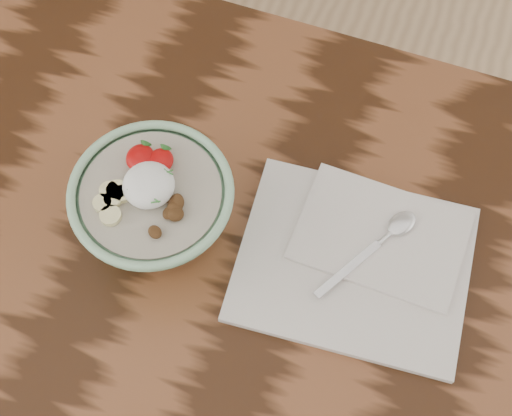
{
  "coord_description": "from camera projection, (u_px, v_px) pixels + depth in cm",
  "views": [
    {
      "loc": [
        8.1,
        -21.63,
        155.73
      ],
      "look_at": [
        -3.18,
        9.84,
        86.09
      ],
      "focal_mm": 50.0,
      "sensor_mm": 36.0,
      "label": 1
    }
  ],
  "objects": [
    {
      "name": "table",
      "position": [
        253.0,
        350.0,
        0.91
      ],
      "size": [
        160.0,
        90.0,
        75.0
      ],
      "color": "#311A0C",
      "rests_on": "ground"
    },
    {
      "name": "breakfast_bowl",
      "position": [
        155.0,
        207.0,
        0.83
      ],
      "size": [
        18.71,
        18.71,
        12.81
      ],
      "rotation": [
        0.0,
        0.0,
        0.27
      ],
      "color": "#93C69B",
      "rests_on": "table"
    },
    {
      "name": "spoon",
      "position": [
        388.0,
        235.0,
        0.86
      ],
      "size": [
        9.61,
        14.94,
        0.85
      ],
      "rotation": [
        0.0,
        0.0,
        -0.52
      ],
      "color": "silver",
      "rests_on": "napkin"
    },
    {
      "name": "napkin",
      "position": [
        359.0,
        258.0,
        0.86
      ],
      "size": [
        29.01,
        24.16,
        1.69
      ],
      "rotation": [
        0.0,
        0.0,
        0.08
      ],
      "color": "silver",
      "rests_on": "table"
    }
  ]
}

